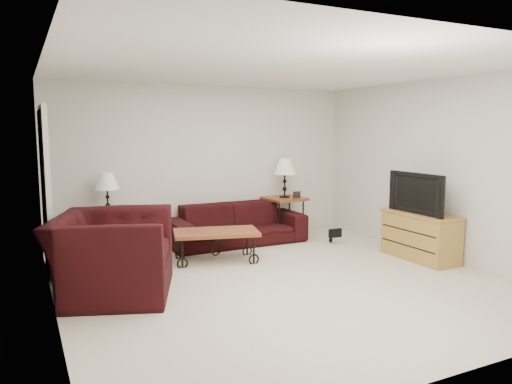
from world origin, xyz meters
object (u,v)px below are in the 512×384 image
television (421,193)px  backpack (331,229)px  sofa (237,224)px  coffee_table (216,246)px  armchair (113,255)px  side_table_right (284,216)px  tv_stand (420,236)px  lamp_left (107,193)px  lamp_right (285,178)px  side_table_left (109,235)px

television → backpack: (-0.52, 1.37, -0.72)m
sofa → backpack: size_ratio=5.02×
coffee_table → armchair: (-1.51, -0.75, 0.23)m
side_table_right → tv_stand: bearing=-66.3°
lamp_left → side_table_right: bearing=-0.0°
lamp_right → armchair: (-3.16, -1.75, -0.55)m
sofa → side_table_left: size_ratio=3.62×
side_table_right → lamp_left: 2.97m
lamp_left → tv_stand: 4.46m
lamp_left → lamp_right: lamp_right is taller
side_table_right → backpack: (0.41, -0.79, -0.11)m
sofa → lamp_right: 1.20m
lamp_right → tv_stand: bearing=-66.3°
sofa → television: 2.82m
sofa → television: size_ratio=2.21×
side_table_left → sofa: bearing=-5.3°
lamp_right → armchair: size_ratio=0.48×
lamp_left → armchair: 1.83m
side_table_left → armchair: armchair is taller
side_table_right → backpack: size_ratio=1.53×
lamp_right → backpack: lamp_right is taller
lamp_left → television: size_ratio=0.61×
coffee_table → tv_stand: size_ratio=1.04×
side_table_left → television: bearing=-29.4°
coffee_table → television: (2.58, -1.16, 0.72)m
side_table_right → lamp_left: lamp_left is taller
armchair → television: television is taller
side_table_right → tv_stand: 2.36m
armchair → sofa: bearing=-34.1°
lamp_right → tv_stand: lamp_right is taller
sofa → side_table_left: sofa is taller
sofa → side_table_right: size_ratio=3.27×
lamp_left → coffee_table: size_ratio=0.52×
sofa → armchair: 2.69m
lamp_right → armchair: lamp_right is taller
side_table_left → armchair: 1.78m
sofa → backpack: sofa is taller
coffee_table → television: television is taller
side_table_right → armchair: bearing=-150.9°
side_table_left → lamp_right: lamp_right is taller
lamp_left → television: 4.41m
sofa → lamp_left: 2.03m
side_table_left → lamp_right: (2.91, -0.00, 0.69)m
side_table_right → television: size_ratio=0.67×
sofa → side_table_right: bearing=10.5°
television → backpack: television is taller
tv_stand → television: bearing=180.0°
lamp_left → television: bearing=-29.4°
sofa → tv_stand: bearing=-45.8°
coffee_table → armchair: 1.70m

